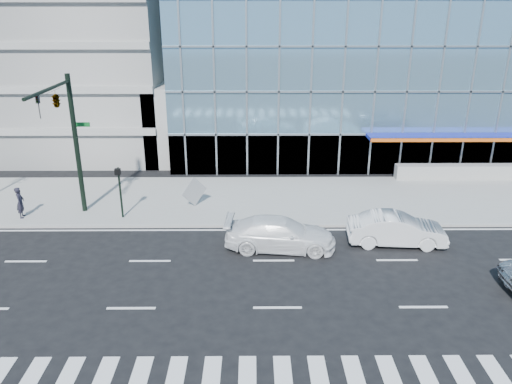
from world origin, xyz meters
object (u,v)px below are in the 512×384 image
(ped_signal_post, at_px, (119,185))
(white_suv, at_px, (280,234))
(traffic_signal, at_px, (63,116))
(white_sedan, at_px, (396,229))
(tilted_panel, at_px, (194,192))
(pedestrian, at_px, (20,202))

(ped_signal_post, distance_m, white_suv, 9.68)
(traffic_signal, xyz_separation_m, white_sedan, (17.37, -2.79, -5.35))
(ped_signal_post, xyz_separation_m, tilted_panel, (3.97, 1.75, -1.07))
(white_suv, bearing_deg, traffic_signal, 78.99)
(tilted_panel, bearing_deg, traffic_signal, 156.47)
(traffic_signal, distance_m, ped_signal_post, 4.75)
(ped_signal_post, relative_size, tilted_panel, 2.31)
(white_suv, distance_m, tilted_panel, 7.28)
(pedestrian, xyz_separation_m, tilted_panel, (9.74, 1.67, 0.01))
(traffic_signal, distance_m, white_suv, 12.98)
(white_sedan, relative_size, tilted_panel, 3.81)
(white_suv, bearing_deg, tilted_panel, 47.33)
(ped_signal_post, distance_m, tilted_panel, 4.47)
(ped_signal_post, relative_size, white_sedan, 0.60)
(traffic_signal, bearing_deg, pedestrian, 172.06)
(pedestrian, distance_m, tilted_panel, 9.88)
(ped_signal_post, height_order, white_sedan, ped_signal_post)
(white_suv, height_order, tilted_panel, tilted_panel)
(traffic_signal, relative_size, tilted_panel, 6.15)
(white_sedan, bearing_deg, pedestrian, 85.37)
(ped_signal_post, xyz_separation_m, pedestrian, (-5.77, 0.08, -1.08))
(traffic_signal, relative_size, white_sedan, 1.61)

